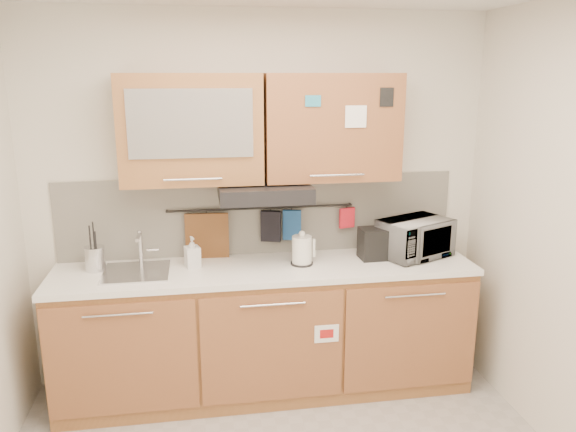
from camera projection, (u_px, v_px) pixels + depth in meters
name	position (u px, v px, depth m)	size (l,w,h in m)	color
wall_back	(260.00, 201.00, 3.97)	(3.20, 3.20, 0.00)	silver
base_cabinet	(267.00, 336.00, 3.90)	(2.80, 0.64, 0.88)	#A36239
countertop	(266.00, 269.00, 3.77)	(2.82, 0.62, 0.04)	white
backsplash	(261.00, 215.00, 3.98)	(2.80, 0.02, 0.56)	silver
upper_cabinets	(262.00, 128.00, 3.67)	(1.82, 0.37, 0.70)	#A36239
range_hood	(264.00, 192.00, 3.70)	(0.60, 0.46, 0.10)	black
sink	(137.00, 272.00, 3.65)	(0.42, 0.40, 0.26)	silver
utensil_rail	(261.00, 208.00, 3.93)	(0.02, 0.02, 1.30)	black
utensil_crock	(95.00, 258.00, 3.67)	(0.13, 0.13, 0.33)	silver
kettle	(302.00, 251.00, 3.79)	(0.17, 0.16, 0.24)	white
toaster	(380.00, 243.00, 3.91)	(0.29, 0.18, 0.22)	black
microwave	(415.00, 238.00, 3.94)	(0.48, 0.33, 0.27)	#999999
soap_bottle	(192.00, 252.00, 3.73)	(0.09, 0.10, 0.21)	#999999
cutting_board	(207.00, 239.00, 3.91)	(0.30, 0.02, 0.37)	brown
oven_mitt	(292.00, 225.00, 3.98)	(0.13, 0.03, 0.22)	#1F4E91
dark_pouch	(271.00, 226.00, 3.96)	(0.14, 0.04, 0.22)	black
pot_holder	(347.00, 218.00, 4.04)	(0.12, 0.02, 0.15)	red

